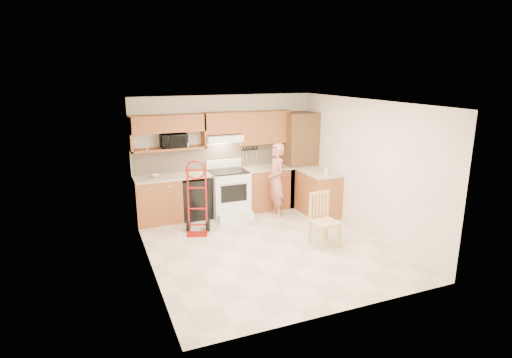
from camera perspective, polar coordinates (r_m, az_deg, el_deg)
floor at (r=7.41m, az=1.49°, el=-9.25°), size 4.00×4.50×0.02m
ceiling at (r=6.79m, az=1.63°, el=10.57°), size 4.00×4.50×0.02m
wall_back at (r=9.06m, az=-4.24°, el=3.54°), size 4.00×0.02×2.50m
wall_front at (r=5.11m, az=11.89°, el=-5.68°), size 4.00×0.02×2.50m
wall_left at (r=6.48m, az=-14.94°, el=-1.48°), size 0.02×4.50×2.50m
wall_right at (r=8.00m, az=14.85°, el=1.59°), size 0.02×4.50×2.50m
backsplash at (r=9.04m, az=-4.18°, el=3.21°), size 3.92×0.03×0.55m
lower_cab_left at (r=8.62m, az=-13.33°, el=-2.90°), size 0.90×0.60×0.90m
dishwasher at (r=8.76m, az=-8.48°, el=-2.54°), size 0.60×0.60×0.85m
lower_cab_right at (r=9.25m, az=1.35°, el=-1.28°), size 1.14×0.60×0.90m
countertop_left at (r=8.54m, az=-11.53°, el=0.32°), size 1.50×0.63×0.04m
countertop_right at (r=9.13m, az=1.37°, el=1.56°), size 1.14×0.63×0.04m
cab_return_right at (r=8.95m, az=8.52°, el=-1.99°), size 0.60×1.00×0.90m
countertop_return at (r=8.83m, az=8.64°, el=0.93°), size 0.63×1.00×0.04m
pantry_tall at (r=9.46m, az=5.93°, el=2.75°), size 0.70×0.60×2.10m
upper_cab_left at (r=8.47m, az=-12.08°, el=7.49°), size 1.50×0.33×0.34m
upper_shelf_mw at (r=8.55m, az=-11.90°, el=4.10°), size 1.50×0.33×0.04m
upper_cab_center at (r=8.75m, az=-4.71°, el=7.72°), size 0.76×0.33×0.44m
upper_cab_right at (r=9.10m, az=1.06°, el=7.14°), size 1.14×0.33×0.70m
range_hood at (r=8.73m, az=-4.54°, el=5.65°), size 0.76×0.46×0.14m
knife_strip at (r=9.19m, az=-0.86°, el=3.68°), size 0.40×0.05×0.29m
microwave at (r=8.54m, az=-11.28°, el=5.23°), size 0.52×0.36×0.29m
range at (r=8.74m, az=-3.64°, el=-1.44°), size 0.78×1.02×1.14m
person at (r=8.63m, az=2.78°, el=-0.20°), size 0.43×0.60×1.56m
hand_truck at (r=7.82m, az=-8.16°, el=-3.02°), size 0.63×0.60×1.27m
dining_chair at (r=7.34m, az=9.49°, el=-5.63°), size 0.47×0.50×0.95m
soap_bottle at (r=8.59m, az=9.58°, el=1.22°), size 0.10×0.10×0.17m
bowl at (r=8.48m, az=-13.52°, el=0.41°), size 0.21×0.21×0.05m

